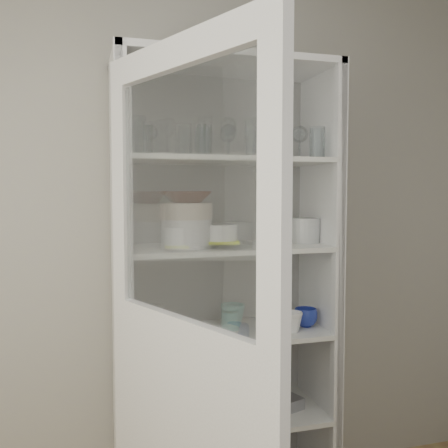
{
  "coord_description": "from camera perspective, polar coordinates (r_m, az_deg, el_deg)",
  "views": [
    {
      "loc": [
        -0.44,
        -0.93,
        1.51
      ],
      "look_at": [
        0.2,
        1.27,
        1.36
      ],
      "focal_mm": 40.0,
      "sensor_mm": 36.0,
      "label": 1
    }
  ],
  "objects": [
    {
      "name": "pantry_cabinet",
      "position": [
        2.42,
        -0.42,
        -9.86
      ],
      "size": [
        1.0,
        0.45,
        2.1
      ],
      "color": "silver",
      "rests_on": "floor"
    },
    {
      "name": "white_ramekin",
      "position": [
        2.25,
        -0.53,
        -0.94
      ],
      "size": [
        0.21,
        0.21,
        0.07
      ],
      "primitive_type": "cylinder",
      "rotation": [
        0.0,
        0.0,
        -0.35
      ],
      "color": "white",
      "rests_on": "yellow_trivet"
    },
    {
      "name": "wall_back",
      "position": [
        2.48,
        -5.91,
        -1.14
      ],
      "size": [
        3.6,
        0.02,
        2.6
      ],
      "primitive_type": "cube",
      "color": "#B2AFA2",
      "rests_on": "ground"
    },
    {
      "name": "mug_white",
      "position": [
        2.37,
        7.73,
        -11.03
      ],
      "size": [
        0.13,
        0.13,
        0.09
      ],
      "primitive_type": "imported",
      "rotation": [
        0.0,
        0.0,
        0.34
      ],
      "color": "white",
      "rests_on": "shelf_mugs"
    },
    {
      "name": "grey_bowl_stack",
      "position": [
        2.45,
        9.24,
        -0.73
      ],
      "size": [
        0.14,
        0.14,
        0.12
      ],
      "primitive_type": "cylinder",
      "color": "#B6B7B7",
      "rests_on": "shelf_plates"
    },
    {
      "name": "tumbler_0",
      "position": [
        2.1,
        -9.95,
        9.95
      ],
      "size": [
        0.1,
        0.1,
        0.16
      ],
      "primitive_type": "cylinder",
      "rotation": [
        0.0,
        0.0,
        -0.32
      ],
      "color": "silver",
      "rests_on": "shelf_glass"
    },
    {
      "name": "yellow_trivet",
      "position": [
        2.26,
        -0.53,
        -2.0
      ],
      "size": [
        0.2,
        0.2,
        0.01
      ],
      "primitive_type": "cube",
      "rotation": [
        0.0,
        0.0,
        -0.22
      ],
      "color": "yellow",
      "rests_on": "glass_platter"
    },
    {
      "name": "mug_blue",
      "position": [
        2.47,
        9.31,
        -10.49
      ],
      "size": [
        0.14,
        0.14,
        0.09
      ],
      "primitive_type": "imported",
      "rotation": [
        0.0,
        0.0,
        0.33
      ],
      "color": "#1C3597",
      "rests_on": "shelf_mugs"
    },
    {
      "name": "plate_stack_back",
      "position": [
        2.38,
        -4.51,
        -1.44
      ],
      "size": [
        0.22,
        0.22,
        0.07
      ],
      "primitive_type": "cylinder",
      "color": "white",
      "rests_on": "shelf_plates"
    },
    {
      "name": "terracotta_bowl",
      "position": [
        2.22,
        -4.32,
        3.1
      ],
      "size": [
        0.23,
        0.23,
        0.05
      ],
      "primitive_type": "imported",
      "rotation": [
        0.0,
        0.0,
        0.06
      ],
      "color": "#481E14",
      "rests_on": "cream_bowl"
    },
    {
      "name": "tumbler_6",
      "position": [
        2.35,
        10.61,
        9.12
      ],
      "size": [
        0.09,
        0.09,
        0.14
      ],
      "primitive_type": "cylinder",
      "rotation": [
        0.0,
        0.0,
        0.22
      ],
      "color": "silver",
      "rests_on": "shelf_glass"
    },
    {
      "name": "teal_jar",
      "position": [
        2.39,
        0.74,
        -10.75
      ],
      "size": [
        0.09,
        0.09,
        0.1
      ],
      "color": "teal",
      "rests_on": "shelf_mugs"
    },
    {
      "name": "goblet_2",
      "position": [
        2.39,
        0.54,
        9.56
      ],
      "size": [
        0.08,
        0.08,
        0.18
      ],
      "primitive_type": null,
      "color": "silver",
      "rests_on": "shelf_glass"
    },
    {
      "name": "goblet_0",
      "position": [
        2.36,
        -8.44,
        9.45
      ],
      "size": [
        0.08,
        0.08,
        0.17
      ],
      "primitive_type": null,
      "color": "silver",
      "rests_on": "shelf_glass"
    },
    {
      "name": "tumbler_5",
      "position": [
        2.34,
        10.66,
        9.03
      ],
      "size": [
        0.09,
        0.09,
        0.14
      ],
      "primitive_type": "cylinder",
      "rotation": [
        0.0,
        0.0,
        0.35
      ],
      "color": "silver",
      "rests_on": "shelf_glass"
    },
    {
      "name": "measuring_cups",
      "position": [
        2.22,
        -7.34,
        -12.77
      ],
      "size": [
        0.09,
        0.09,
        0.04
      ],
      "primitive_type": "cylinder",
      "color": "silver",
      "rests_on": "shelf_mugs"
    },
    {
      "name": "tumbler_8",
      "position": [
        2.27,
        -4.64,
        9.47
      ],
      "size": [
        0.09,
        0.09,
        0.15
      ],
      "primitive_type": "cylinder",
      "rotation": [
        0.0,
        0.0,
        0.23
      ],
      "color": "silver",
      "rests_on": "shelf_glass"
    },
    {
      "name": "white_canister",
      "position": [
        2.32,
        -8.38,
        -10.8
      ],
      "size": [
        0.15,
        0.15,
        0.14
      ],
      "primitive_type": "cylinder",
      "rotation": [
        0.0,
        0.0,
        -0.42
      ],
      "color": "white",
      "rests_on": "shelf_mugs"
    },
    {
      "name": "tumbler_10",
      "position": [
        2.25,
        -2.35,
        9.33
      ],
      "size": [
        0.09,
        0.09,
        0.14
      ],
      "primitive_type": "cylinder",
      "rotation": [
        0.0,
        0.0,
        0.41
      ],
      "color": "silver",
      "rests_on": "shelf_glass"
    },
    {
      "name": "tumbler_2",
      "position": [
        2.15,
        -2.23,
        9.52
      ],
      "size": [
        0.08,
        0.08,
        0.13
      ],
      "primitive_type": "cylinder",
      "rotation": [
        0.0,
        0.0,
        -0.21
      ],
      "color": "silver",
      "rests_on": "shelf_glass"
    },
    {
      "name": "tumbler_3",
      "position": [
        2.21,
        4.26,
        9.53
      ],
      "size": [
        0.09,
        0.09,
        0.14
      ],
      "primitive_type": "cylinder",
      "rotation": [
        0.0,
        0.0,
        -0.35
      ],
      "color": "silver",
      "rests_on": "shelf_glass"
    },
    {
      "name": "tumbler_7",
      "position": [
        2.24,
        -9.03,
        9.33
      ],
      "size": [
        0.08,
        0.08,
        0.14
      ],
      "primitive_type": "cylinder",
      "rotation": [
        0.0,
        0.0,
        0.12
      ],
      "color": "silver",
      "rests_on": "shelf_glass"
    },
    {
      "name": "goblet_1",
      "position": [
        2.41,
        0.42,
        9.32
      ],
      "size": [
        0.07,
        0.07,
        0.17
      ],
      "primitive_type": null,
      "color": "silver",
      "rests_on": "shelf_glass"
    },
    {
      "name": "tin_box",
      "position": [
        2.57,
        6.63,
        -19.74
      ],
      "size": [
        0.22,
        0.18,
        0.05
      ],
      "primitive_type": "cube",
      "rotation": [
        0.0,
        0.0,
        0.33
      ],
      "color": "#9C9CA4",
      "rests_on": "shelf_bot"
    },
    {
      "name": "tumbler_4",
      "position": [
        2.18,
        3.3,
        9.35
      ],
      "size": [
        0.06,
        0.06,
        0.12
      ],
      "primitive_type": "cylinder",
      "rotation": [
        0.0,
        0.0,
        0.02
      ],
      "color": "silver",
      "rests_on": "shelf_glass"
    },
    {
      "name": "glass_platter",
      "position": [
        2.26,
        -0.53,
        -2.37
      ],
      "size": [
        0.38,
        0.38,
        0.02
      ],
      "primitive_type": "cylinder",
      "rotation": [
        0.0,
        0.0,
        -0.28
      ],
      "color": "silver",
      "rests_on": "shelf_plates"
    },
    {
      "name": "cupboard_door",
      "position": [
        1.72,
        -4.54,
        -18.01
      ],
      "size": [
        0.39,
        0.84,
        2.0
      ],
      "rotation": [
        0.0,
        0.0,
        -1.16
      ],
      "color": "silver",
      "rests_on": "floor"
    },
    {
      "name": "cream_bowl",
      "position": [
        2.22,
        -4.31,
        1.49
      ],
      "size": [
        0.27,
        0.27,
        0.07
      ],
      "primitive_type": "cylinder",
      "rotation": [
        0.0,
        0.0,
        0.18
      ],
      "color": "beige",
      "rests_on": "plate_stack_front"
    },
    {
      "name": "plate_stack_front",
      "position": [
        2.23,
        -4.3,
        -1.06
      ],
      "size": [
        0.23,
        0.23,
        0.13
      ],
      "primitive_type": "cylinder",
      "color": "white",
      "rests_on": "shelf_plates"
    },
    {
      "name": "tumbler_9",
      "position": [
        2.28,
        -2.51,
        9.21
      ],
      "size": [
        0.07,
        0.07,
        0.13
      ],
      "primitive_type": "cylinder",
      "rotation": [
        0.0,
        0.0,
        0.04
      ],
      "color": "silver",
      "rests_on": "shelf_glass"
    },
    {
      "name": "goblet_3",
      "position": [
        2.52,
        8.61,
        9.27
      ],
      "size": [
        0.08,
        0.08,
        0.19
      ],
      "primitive_type": null,
      "color": "silver",
      "rests_on": "shelf_glass"
    },
    {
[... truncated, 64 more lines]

